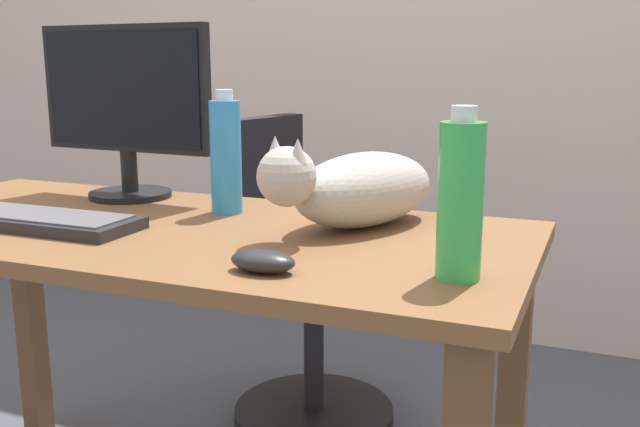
{
  "coord_description": "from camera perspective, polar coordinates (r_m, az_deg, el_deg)",
  "views": [
    {
      "loc": [
        0.83,
        -1.2,
        1.07
      ],
      "look_at": [
        0.35,
        -0.04,
        0.8
      ],
      "focal_mm": 40.07,
      "sensor_mm": 36.0,
      "label": 1
    }
  ],
  "objects": [
    {
      "name": "back_wall",
      "position": [
        2.87,
        5.68,
        16.55
      ],
      "size": [
        6.0,
        0.04,
        2.6
      ],
      "primitive_type": "cube",
      "color": "beige",
      "rests_on": "ground_plane"
    },
    {
      "name": "cat",
      "position": [
        1.43,
        3.01,
        2.07
      ],
      "size": [
        0.32,
        0.57,
        0.2
      ],
      "color": "#B2ADA8",
      "rests_on": "desk"
    },
    {
      "name": "office_chair",
      "position": [
        2.14,
        -1.65,
        -6.46
      ],
      "size": [
        0.49,
        0.48,
        0.91
      ],
      "color": "black",
      "rests_on": "ground_plane"
    },
    {
      "name": "keyboard",
      "position": [
        1.56,
        -21.68,
        -0.47
      ],
      "size": [
        0.44,
        0.15,
        0.03
      ],
      "color": "#232328",
      "rests_on": "desk"
    },
    {
      "name": "water_bottle",
      "position": [
        1.1,
        11.16,
        1.12
      ],
      "size": [
        0.07,
        0.07,
        0.27
      ],
      "color": "green",
      "rests_on": "desk"
    },
    {
      "name": "monitor",
      "position": [
        1.8,
        -15.3,
        8.36
      ],
      "size": [
        0.48,
        0.2,
        0.41
      ],
      "color": "black",
      "rests_on": "desk"
    },
    {
      "name": "spray_bottle",
      "position": [
        1.58,
        -7.53,
        4.59
      ],
      "size": [
        0.07,
        0.07,
        0.27
      ],
      "color": "#2D8CD1",
      "rests_on": "desk"
    },
    {
      "name": "computer_mouse",
      "position": [
        1.14,
        -4.59,
        -3.81
      ],
      "size": [
        0.11,
        0.06,
        0.04
      ],
      "primitive_type": "ellipsoid",
      "color": "#232328",
      "rests_on": "desk"
    },
    {
      "name": "desk",
      "position": [
        1.53,
        -11.88,
        -4.96
      ],
      "size": [
        1.47,
        0.67,
        0.74
      ],
      "color": "brown",
      "rests_on": "ground_plane"
    }
  ]
}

